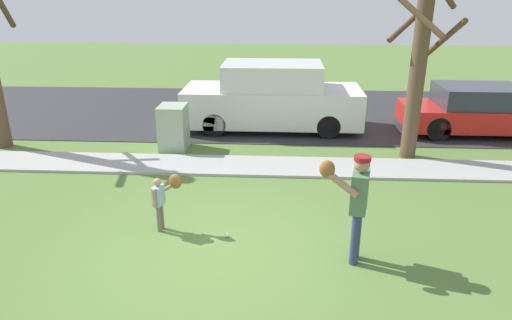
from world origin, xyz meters
TOP-DOWN VIEW (x-y plane):
  - ground_plane at (0.00, 3.50)m, footprint 48.00×48.00m
  - sidewalk_strip at (0.00, 3.60)m, footprint 36.00×1.20m
  - road_surface at (0.00, 8.60)m, footprint 36.00×6.80m
  - person_adult at (2.08, -0.15)m, footprint 0.78×0.59m
  - person_child at (-0.94, 0.64)m, footprint 0.49×0.34m
  - baseball at (0.12, 0.43)m, footprint 0.07×0.07m
  - utility_cabinet at (-1.73, 4.79)m, footprint 0.66×0.79m
  - street_tree_near at (4.07, 4.50)m, footprint 1.84×1.88m
  - parked_van_white at (0.71, 6.70)m, footprint 5.00×1.95m
  - parked_hatchback_red at (6.41, 6.57)m, footprint 4.00×1.75m

SIDE VIEW (x-z plane):
  - ground_plane at x=0.00m, z-range 0.00..0.00m
  - road_surface at x=0.00m, z-range 0.00..0.02m
  - sidewalk_strip at x=0.00m, z-range 0.00..0.06m
  - baseball at x=0.12m, z-range 0.00..0.07m
  - utility_cabinet at x=-1.73m, z-range 0.00..1.13m
  - person_child at x=-0.94m, z-range 0.15..1.16m
  - parked_hatchback_red at x=6.41m, z-range 0.00..1.32m
  - parked_van_white at x=0.71m, z-range -0.04..1.84m
  - person_adult at x=2.08m, z-range 0.21..1.90m
  - street_tree_near at x=4.07m, z-range 0.16..4.42m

